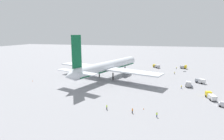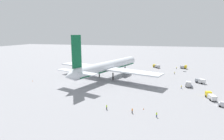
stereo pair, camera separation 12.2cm
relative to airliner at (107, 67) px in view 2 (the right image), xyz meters
The scene contains 17 objects.
ground_plane 7.30m from the airliner, 18.64° to the right, with size 600.00×600.00×0.00m, color gray.
airliner is the anchor object (origin of this frame).
service_truck_0 66.04m from the airliner, 47.18° to the right, with size 3.86×5.09×2.80m.
service_truck_1 45.78m from the airliner, 97.48° to the right, with size 6.29×3.39×2.82m.
service_truck_2 52.61m from the airliner, 87.50° to the right, with size 4.80×5.17×2.44m.
service_truck_3 56.62m from the airliner, 114.08° to the right, with size 6.86×3.31×2.45m.
service_truck_4 51.52m from the airliner, 33.02° to the right, with size 5.98×5.82×2.44m.
baggage_cart_0 58.56m from the airliner, 55.22° to the right, with size 3.03×2.18×0.40m.
ground_worker_0 50.36m from the airliner, 153.79° to the right, with size 0.56×0.56×1.77m.
ground_worker_1 59.41m from the airliner, 46.37° to the right, with size 0.57×0.57×1.75m.
ground_worker_2 46.26m from the airliner, 61.19° to the right, with size 0.56×0.56×1.76m.
ground_worker_3 46.54m from the airliner, 163.87° to the right, with size 0.53×0.53×1.79m.
ground_worker_4 55.30m from the airliner, 146.65° to the right, with size 0.47×0.47×1.72m.
ground_worker_5 43.03m from the airliner, 104.89° to the right, with size 0.47×0.47×1.73m.
traffic_cone_0 47.85m from the airliner, 38.83° to the right, with size 0.36×0.36×0.55m, color orange.
traffic_cone_1 43.61m from the airliner, 114.59° to the left, with size 0.36×0.36×0.55m, color orange.
traffic_cone_2 48.73m from the airliner, 148.05° to the right, with size 0.36×0.36×0.55m, color orange.
Camera 2 is at (-103.53, -29.90, 26.59)m, focal length 28.98 mm.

